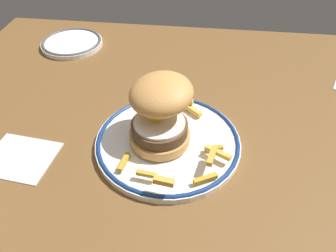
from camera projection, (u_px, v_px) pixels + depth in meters
ground_plane at (178, 168)px, 58.64cm from camera, size 111.83×105.96×4.00cm
dinner_plate at (168, 141)px, 59.67cm from camera, size 26.21×26.21×1.60cm
burger at (160, 110)px, 55.88cm from camera, size 15.74×15.65×11.92cm
fries_pile at (187, 143)px, 56.65cm from camera, size 18.32×22.96×3.00cm
side_plate at (72, 43)px, 87.76cm from camera, size 16.04×16.04×1.60cm
napkin at (20, 157)px, 57.61cm from camera, size 12.72×11.17×0.40cm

